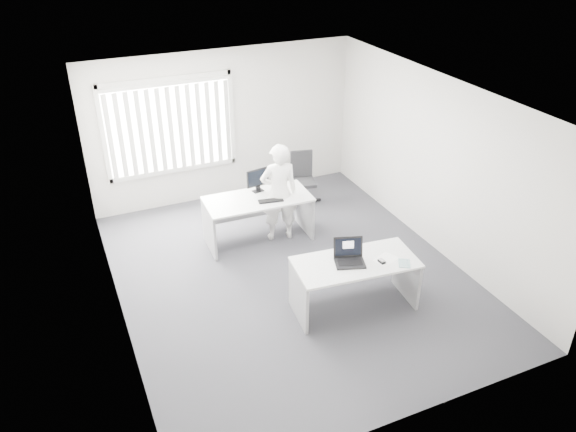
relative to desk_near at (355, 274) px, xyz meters
name	(u,v)px	position (x,y,z in m)	size (l,w,h in m)	color
ground	(290,275)	(-0.50, 1.05, -0.55)	(6.00, 6.00, 0.00)	#424248
wall_back	(224,126)	(-0.50, 4.05, 0.85)	(5.00, 0.02, 2.80)	beige
wall_front	(414,320)	(-0.50, -1.95, 0.85)	(5.00, 0.02, 2.80)	beige
wall_left	(109,230)	(-3.00, 1.05, 0.85)	(0.02, 6.00, 2.80)	beige
wall_right	(436,164)	(2.00, 1.05, 0.85)	(0.02, 6.00, 2.80)	beige
ceiling	(291,97)	(-0.50, 1.05, 2.25)	(5.00, 6.00, 0.02)	white
window	(170,126)	(-1.50, 4.01, 1.00)	(2.32, 0.06, 1.76)	silver
blinds	(171,129)	(-1.50, 3.95, 0.97)	(2.20, 0.10, 1.50)	silver
desk_near	(355,274)	(0.00, 0.00, 0.00)	(1.74, 0.95, 0.76)	white
desk_far	(258,210)	(-0.56, 2.22, 0.02)	(1.75, 0.86, 0.79)	white
office_chair	(303,187)	(0.69, 3.16, -0.24)	(0.68, 0.68, 0.98)	black
person	(279,193)	(-0.21, 2.15, 0.30)	(0.62, 0.41, 1.70)	white
laptop	(350,254)	(-0.10, -0.02, 0.37)	(0.40, 0.35, 0.31)	black
paper_sheet	(386,259)	(0.40, -0.12, 0.21)	(0.31, 0.22, 0.00)	white
mouse	(382,261)	(0.31, -0.16, 0.24)	(0.06, 0.11, 0.04)	#B4B4B6
booklet	(404,263)	(0.57, -0.31, 0.22)	(0.15, 0.21, 0.01)	white
keyboard	(271,201)	(-0.41, 2.03, 0.25)	(0.40, 0.13, 0.02)	black
monitor	(258,180)	(-0.47, 2.45, 0.44)	(0.40, 0.12, 0.40)	black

